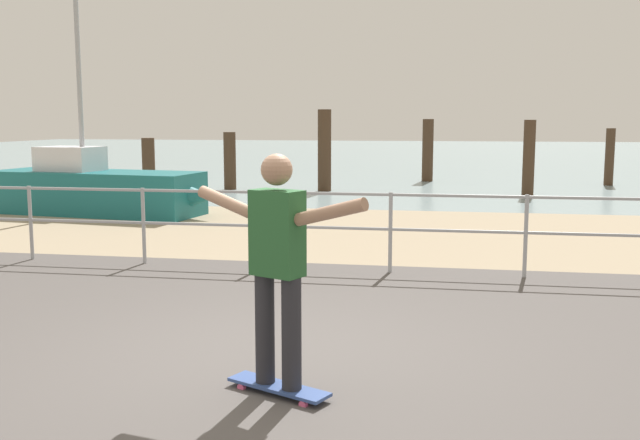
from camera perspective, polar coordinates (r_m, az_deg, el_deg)
ground_plane at (r=5.20m, az=-8.00°, el=-14.42°), size 24.00×10.00×0.04m
beach_strip at (r=12.81m, az=3.12°, el=-0.93°), size 24.00×6.00×0.04m
sea_surface at (r=40.64m, az=7.93°, el=5.07°), size 72.00×50.00×0.04m
railing_fence at (r=9.55m, az=-4.48°, el=0.27°), size 13.39×0.05×1.05m
sailboat at (r=15.63m, az=-16.62°, el=2.27°), size 5.05×2.00×4.52m
skateboard at (r=5.34m, az=-3.27°, el=-12.94°), size 0.81×0.52×0.08m
skateboarder at (r=5.08m, az=-3.35°, el=-2.88°), size 1.35×0.70×1.65m
groyne_post_0 at (r=21.91m, az=-13.28°, el=4.42°), size 0.37×0.37×1.42m
groyne_post_1 at (r=20.40m, az=-7.07°, el=4.59°), size 0.34×0.34×1.61m
groyne_post_2 at (r=19.79m, az=0.35°, el=5.44°), size 0.36×0.36×2.22m
groyne_post_3 at (r=23.18m, az=8.43°, el=5.40°), size 0.35×0.35×1.96m
groyne_post_4 at (r=19.30m, az=16.03°, el=4.66°), size 0.30×0.30×1.95m
groyne_post_5 at (r=23.14m, az=21.73°, el=4.59°), size 0.26×0.26×1.70m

